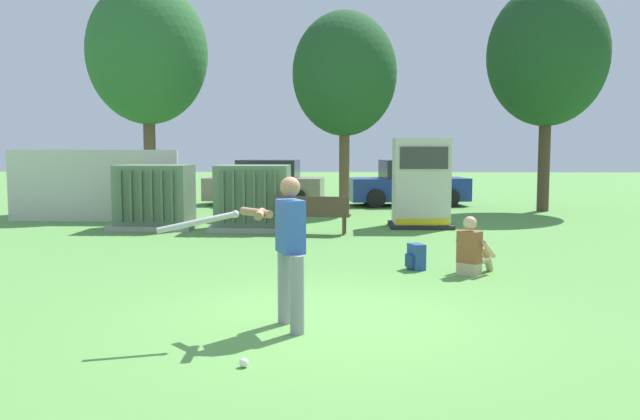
# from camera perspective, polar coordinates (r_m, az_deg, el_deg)

# --- Properties ---
(ground_plane) EXTENTS (96.00, 96.00, 0.00)m
(ground_plane) POSITION_cam_1_polar(r_m,az_deg,el_deg) (8.10, 0.15, -9.41)
(ground_plane) COLOR #5B9947
(fence_panel) EXTENTS (4.80, 0.12, 2.00)m
(fence_panel) POSITION_cam_1_polar(r_m,az_deg,el_deg) (19.63, -18.87, 1.98)
(fence_panel) COLOR beige
(fence_panel) RESTS_ON ground
(transformer_west) EXTENTS (2.10, 1.70, 1.62)m
(transformer_west) POSITION_cam_1_polar(r_m,az_deg,el_deg) (17.60, -13.92, 1.06)
(transformer_west) COLOR #9E9B93
(transformer_west) RESTS_ON ground
(transformer_mid_west) EXTENTS (2.10, 1.70, 1.62)m
(transformer_mid_west) POSITION_cam_1_polar(r_m,az_deg,el_deg) (16.91, -5.72, 1.02)
(transformer_mid_west) COLOR #9E9B93
(transformer_mid_west) RESTS_ON ground
(generator_enclosure) EXTENTS (1.60, 1.40, 2.30)m
(generator_enclosure) POSITION_cam_1_polar(r_m,az_deg,el_deg) (17.47, 8.61, 2.27)
(generator_enclosure) COLOR #262626
(generator_enclosure) RESTS_ON ground
(park_bench) EXTENTS (1.84, 0.64, 0.92)m
(park_bench) POSITION_cam_1_polar(r_m,az_deg,el_deg) (15.84, -0.69, -0.17)
(park_bench) COLOR #4C3828
(park_bench) RESTS_ON ground
(batter) EXTENTS (1.57, 0.89, 1.74)m
(batter) POSITION_cam_1_polar(r_m,az_deg,el_deg) (7.54, -2.96, -2.96)
(batter) COLOR gray
(batter) RESTS_ON ground
(sports_ball) EXTENTS (0.09, 0.09, 0.09)m
(sports_ball) POSITION_cam_1_polar(r_m,az_deg,el_deg) (6.48, -6.54, -12.85)
(sports_ball) COLOR white
(sports_ball) RESTS_ON ground
(seated_spectator) EXTENTS (0.71, 0.77, 0.96)m
(seated_spectator) POSITION_cam_1_polar(r_m,az_deg,el_deg) (11.17, 12.90, -3.46)
(seated_spectator) COLOR tan
(seated_spectator) RESTS_ON ground
(backpack) EXTENTS (0.34, 0.37, 0.44)m
(backpack) POSITION_cam_1_polar(r_m,az_deg,el_deg) (11.43, 8.19, -4.01)
(backpack) COLOR #264C8C
(backpack) RESTS_ON ground
(tree_left) EXTENTS (3.89, 3.89, 7.44)m
(tree_left) POSITION_cam_1_polar(r_m,az_deg,el_deg) (22.90, -14.55, 12.83)
(tree_left) COLOR brown
(tree_left) RESTS_ON ground
(tree_center_left) EXTENTS (3.37, 3.37, 6.43)m
(tree_center_left) POSITION_cam_1_polar(r_m,az_deg,el_deg) (21.92, 2.11, 11.53)
(tree_center_left) COLOR brown
(tree_center_left) RESTS_ON ground
(tree_center_right) EXTENTS (3.79, 3.79, 7.24)m
(tree_center_right) POSITION_cam_1_polar(r_m,az_deg,el_deg) (22.92, 18.87, 12.38)
(tree_center_right) COLOR #4C3828
(tree_center_right) RESTS_ON ground
(parked_car_leftmost) EXTENTS (4.30, 2.13, 1.62)m
(parked_car_leftmost) POSITION_cam_1_polar(r_m,az_deg,el_deg) (24.08, -4.69, 2.24)
(parked_car_leftmost) COLOR gray
(parked_car_leftmost) RESTS_ON ground
(parked_car_left_of_center) EXTENTS (4.41, 2.38, 1.62)m
(parked_car_left_of_center) POSITION_cam_1_polar(r_m,az_deg,el_deg) (23.97, 7.57, 2.20)
(parked_car_left_of_center) COLOR navy
(parked_car_left_of_center) RESTS_ON ground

